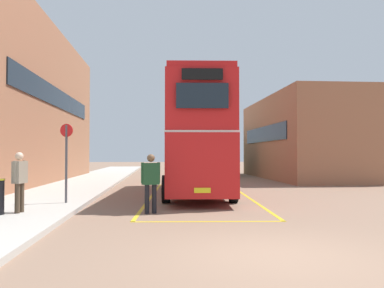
% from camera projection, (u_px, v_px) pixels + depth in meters
% --- Properties ---
extents(ground_plane, '(135.60, 135.60, 0.00)m').
position_uv_depth(ground_plane, '(198.00, 187.00, 21.24)').
color(ground_plane, '#846651').
extents(sidewalk_left, '(4.00, 57.60, 0.14)m').
position_uv_depth(sidewalk_left, '(83.00, 183.00, 23.11)').
color(sidewalk_left, '#B2ADA3').
rests_on(sidewalk_left, ground).
extents(brick_building_left, '(5.07, 21.23, 9.24)m').
position_uv_depth(brick_building_left, '(15.00, 106.00, 23.59)').
color(brick_building_left, '#9E6647').
rests_on(brick_building_left, ground).
extents(depot_building_right, '(6.68, 14.14, 5.82)m').
position_uv_depth(depot_building_right, '(308.00, 138.00, 29.30)').
color(depot_building_right, '#9E6647').
rests_on(depot_building_right, ground).
extents(double_decker_bus, '(3.15, 10.71, 4.75)m').
position_uv_depth(double_decker_bus, '(197.00, 137.00, 17.78)').
color(double_decker_bus, black).
rests_on(double_decker_bus, ground).
extents(single_deck_bus, '(3.15, 9.43, 3.02)m').
position_uv_depth(single_deck_bus, '(208.00, 155.00, 34.57)').
color(single_deck_bus, black).
rests_on(single_deck_bus, ground).
extents(pedestrian_boarding, '(0.57, 0.36, 1.76)m').
position_uv_depth(pedestrian_boarding, '(151.00, 179.00, 11.85)').
color(pedestrian_boarding, black).
rests_on(pedestrian_boarding, ground).
extents(pedestrian_waiting_near, '(0.31, 0.56, 1.68)m').
position_uv_depth(pedestrian_waiting_near, '(20.00, 178.00, 11.07)').
color(pedestrian_waiting_near, '#473828').
rests_on(pedestrian_waiting_near, sidewalk_left).
extents(bus_stop_sign, '(0.44, 0.13, 2.64)m').
position_uv_depth(bus_stop_sign, '(66.00, 155.00, 13.34)').
color(bus_stop_sign, '#4C4C51').
rests_on(bus_stop_sign, sidewalk_left).
extents(bay_marking_yellow, '(4.81, 12.82, 0.01)m').
position_uv_depth(bay_marking_yellow, '(200.00, 198.00, 15.78)').
color(bay_marking_yellow, gold).
rests_on(bay_marking_yellow, ground).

